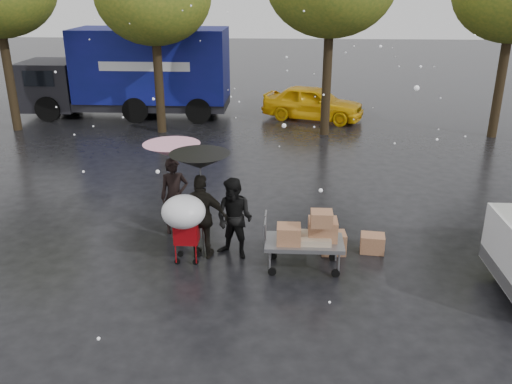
# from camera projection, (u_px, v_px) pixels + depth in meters

# --- Properties ---
(ground) EXTENTS (90.00, 90.00, 0.00)m
(ground) POSITION_uv_depth(u_px,v_px,m) (228.00, 266.00, 10.64)
(ground) COLOR black
(ground) RESTS_ON ground
(person_pink) EXTENTS (0.72, 0.58, 1.70)m
(person_pink) POSITION_uv_depth(u_px,v_px,m) (175.00, 196.00, 11.80)
(person_pink) COLOR black
(person_pink) RESTS_ON ground
(person_middle) EXTENTS (0.99, 0.90, 1.66)m
(person_middle) POSITION_uv_depth(u_px,v_px,m) (235.00, 219.00, 10.75)
(person_middle) COLOR black
(person_middle) RESTS_ON ground
(person_black) EXTENTS (1.08, 0.56, 1.76)m
(person_black) POSITION_uv_depth(u_px,v_px,m) (202.00, 217.00, 10.70)
(person_black) COLOR black
(person_black) RESTS_ON ground
(umbrella_pink) EXTENTS (1.21, 1.21, 2.04)m
(umbrella_pink) POSITION_uv_depth(u_px,v_px,m) (172.00, 151.00, 11.43)
(umbrella_pink) COLOR #4C4C4C
(umbrella_pink) RESTS_ON ground
(umbrella_black) EXTENTS (1.17, 1.17, 2.19)m
(umbrella_black) POSITION_uv_depth(u_px,v_px,m) (200.00, 161.00, 10.28)
(umbrella_black) COLOR #4C4C4C
(umbrella_black) RESTS_ON ground
(vendor_cart) EXTENTS (1.52, 0.80, 1.27)m
(vendor_cart) POSITION_uv_depth(u_px,v_px,m) (309.00, 235.00, 10.31)
(vendor_cart) COLOR slate
(vendor_cart) RESTS_ON ground
(shopping_cart) EXTENTS (0.84, 0.84, 1.46)m
(shopping_cart) POSITION_uv_depth(u_px,v_px,m) (184.00, 215.00, 10.32)
(shopping_cart) COLOR #9E090F
(shopping_cart) RESTS_ON ground
(blue_truck) EXTENTS (8.30, 2.60, 3.50)m
(blue_truck) POSITION_uv_depth(u_px,v_px,m) (132.00, 73.00, 21.87)
(blue_truck) COLOR #0B145C
(blue_truck) RESTS_ON ground
(box_ground_near) EXTENTS (0.52, 0.43, 0.45)m
(box_ground_near) POSITION_uv_depth(u_px,v_px,m) (333.00, 243.00, 11.09)
(box_ground_near) COLOR brown
(box_ground_near) RESTS_ON ground
(box_ground_far) EXTENTS (0.52, 0.43, 0.38)m
(box_ground_far) POSITION_uv_depth(u_px,v_px,m) (372.00, 243.00, 11.15)
(box_ground_far) COLOR brown
(box_ground_far) RESTS_ON ground
(yellow_taxi) EXTENTS (4.32, 2.84, 1.37)m
(yellow_taxi) POSITION_uv_depth(u_px,v_px,m) (313.00, 103.00, 21.63)
(yellow_taxi) COLOR yellow
(yellow_taxi) RESTS_ON ground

